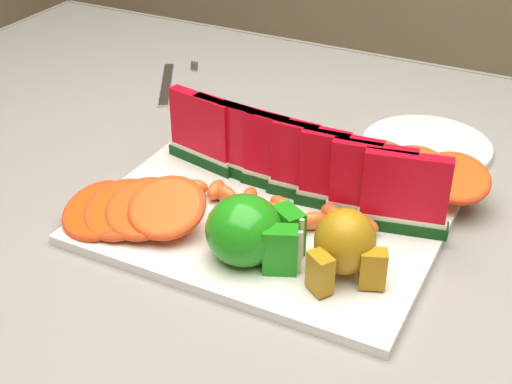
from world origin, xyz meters
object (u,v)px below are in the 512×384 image
object	(u,v)px
apple_cluster	(251,232)
fork	(169,83)
side_plate	(427,146)
platter	(266,219)
pear_cluster	(345,245)

from	to	relation	value
apple_cluster	fork	xyz separation A→B (m)	(-0.35, 0.38, -0.04)
apple_cluster	side_plate	distance (m)	0.36
fork	side_plate	bearing A→B (deg)	-3.68
platter	side_plate	bearing A→B (deg)	65.65
platter	fork	world-z (taller)	platter
pear_cluster	fork	world-z (taller)	pear_cluster
platter	pear_cluster	distance (m)	0.14
pear_cluster	side_plate	xyz separation A→B (m)	(-0.00, 0.33, -0.05)
pear_cluster	side_plate	size ratio (longest dim) A/B	0.45
pear_cluster	side_plate	world-z (taller)	pear_cluster
platter	apple_cluster	xyz separation A→B (m)	(0.02, -0.08, 0.04)
apple_cluster	fork	world-z (taller)	apple_cluster
apple_cluster	pear_cluster	distance (m)	0.10
platter	side_plate	world-z (taller)	platter
apple_cluster	pear_cluster	size ratio (longest dim) A/B	1.18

